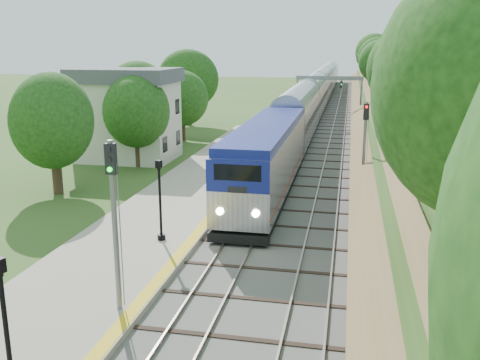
% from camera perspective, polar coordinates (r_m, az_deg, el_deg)
% --- Properties ---
extents(trackbed, '(9.50, 170.00, 0.28)m').
position_cam_1_polar(trackbed, '(74.83, 9.11, 6.41)').
color(trackbed, '#4C4944').
rests_on(trackbed, ground).
extents(platform, '(6.40, 68.00, 0.38)m').
position_cam_1_polar(platform, '(33.29, -7.08, -2.92)').
color(platform, gray).
rests_on(platform, ground).
extents(yellow_stripe, '(0.55, 68.00, 0.01)m').
position_cam_1_polar(yellow_stripe, '(32.46, -2.31, -2.91)').
color(yellow_stripe, gold).
rests_on(yellow_stripe, platform).
extents(embankment, '(10.64, 170.00, 11.70)m').
position_cam_1_polar(embankment, '(74.72, 15.63, 7.52)').
color(embankment, brown).
rests_on(embankment, ground).
extents(station_building, '(8.60, 6.60, 8.00)m').
position_cam_1_polar(station_building, '(48.44, -11.90, 6.95)').
color(station_building, beige).
rests_on(station_building, ground).
extents(signal_gantry, '(8.40, 0.38, 6.20)m').
position_cam_1_polar(signal_gantry, '(69.34, 9.46, 9.75)').
color(signal_gantry, slate).
rests_on(signal_gantry, ground).
extents(trees_behind_platform, '(7.82, 53.32, 7.21)m').
position_cam_1_polar(trees_behind_platform, '(38.79, -13.50, 5.80)').
color(trees_behind_platform, '#332316').
rests_on(trees_behind_platform, ground).
extents(train, '(3.21, 128.48, 4.72)m').
position_cam_1_polar(train, '(88.13, 8.28, 9.11)').
color(train, black).
rests_on(train, trackbed).
extents(lamppost_mid, '(0.43, 0.43, 4.31)m').
position_cam_1_polar(lamppost_mid, '(15.91, -23.53, -15.64)').
color(lamppost_mid, black).
rests_on(lamppost_mid, platform).
extents(lamppost_far, '(0.40, 0.40, 4.09)m').
position_cam_1_polar(lamppost_far, '(26.87, -8.50, -2.65)').
color(lamppost_far, black).
rests_on(lamppost_far, platform).
extents(signal_platform, '(0.37, 0.30, 6.35)m').
position_cam_1_polar(signal_platform, '(19.55, -13.31, -2.93)').
color(signal_platform, slate).
rests_on(signal_platform, platform).
extents(signal_farside, '(0.35, 0.28, 6.33)m').
position_cam_1_polar(signal_farside, '(35.16, 13.15, 4.10)').
color(signal_farside, slate).
rests_on(signal_farside, ground).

